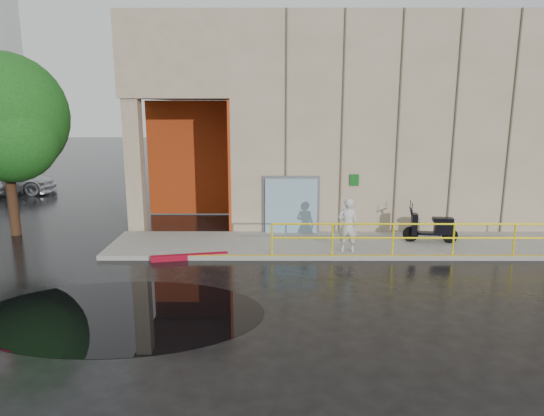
{
  "coord_description": "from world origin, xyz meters",
  "views": [
    {
      "loc": [
        -0.46,
        -11.48,
        4.82
      ],
      "look_at": [
        -0.49,
        3.0,
        1.69
      ],
      "focal_mm": 32.0,
      "sensor_mm": 36.0,
      "label": 1
    }
  ],
  "objects_px": {
    "car_c": "(5,180)",
    "tree_near": "(5,122)",
    "person": "(348,225)",
    "scooter": "(432,219)",
    "red_curb": "(190,257)"
  },
  "relations": [
    {
      "from": "scooter",
      "to": "car_c",
      "type": "xyz_separation_m",
      "value": [
        -19.96,
        9.84,
        -0.21
      ]
    },
    {
      "from": "red_curb",
      "to": "car_c",
      "type": "xyz_separation_m",
      "value": [
        -11.91,
        11.32,
        0.66
      ]
    },
    {
      "from": "tree_near",
      "to": "red_curb",
      "type": "bearing_deg",
      "value": -22.12
    },
    {
      "from": "car_c",
      "to": "person",
      "type": "bearing_deg",
      "value": -131.42
    },
    {
      "from": "scooter",
      "to": "tree_near",
      "type": "bearing_deg",
      "value": -177.1
    },
    {
      "from": "scooter",
      "to": "tree_near",
      "type": "height_order",
      "value": "tree_near"
    },
    {
      "from": "person",
      "to": "scooter",
      "type": "relative_size",
      "value": 0.94
    },
    {
      "from": "scooter",
      "to": "red_curb",
      "type": "bearing_deg",
      "value": -161.65
    },
    {
      "from": "car_c",
      "to": "tree_near",
      "type": "height_order",
      "value": "tree_near"
    },
    {
      "from": "tree_near",
      "to": "car_c",
      "type": "bearing_deg",
      "value": 120.58
    },
    {
      "from": "person",
      "to": "red_curb",
      "type": "bearing_deg",
      "value": 9.83
    },
    {
      "from": "person",
      "to": "scooter",
      "type": "distance_m",
      "value": 3.22
    },
    {
      "from": "person",
      "to": "tree_near",
      "type": "distance_m",
      "value": 12.53
    },
    {
      "from": "scooter",
      "to": "red_curb",
      "type": "height_order",
      "value": "scooter"
    },
    {
      "from": "car_c",
      "to": "tree_near",
      "type": "xyz_separation_m",
      "value": [
        5.04,
        -8.53,
        3.45
      ]
    }
  ]
}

